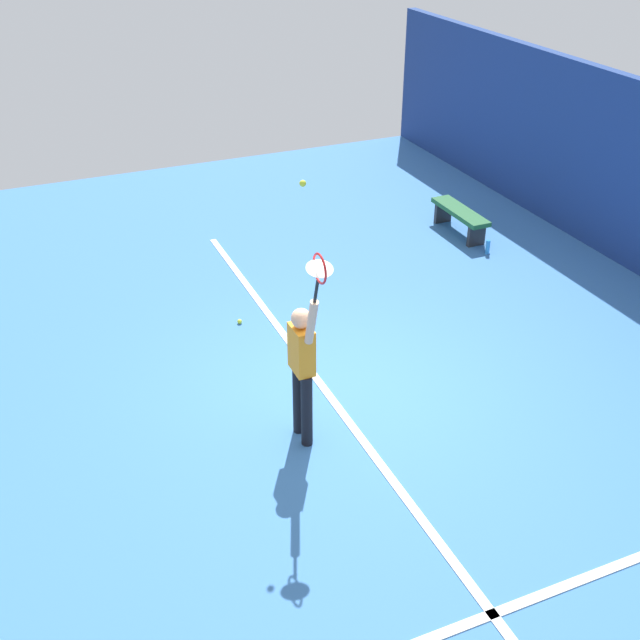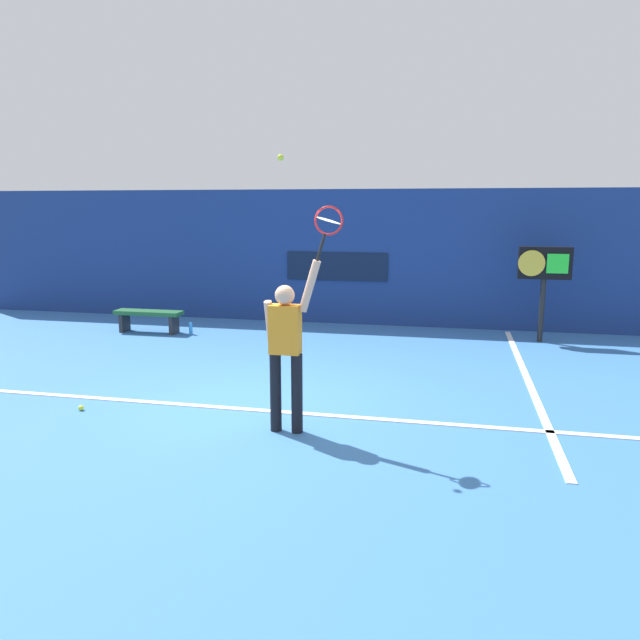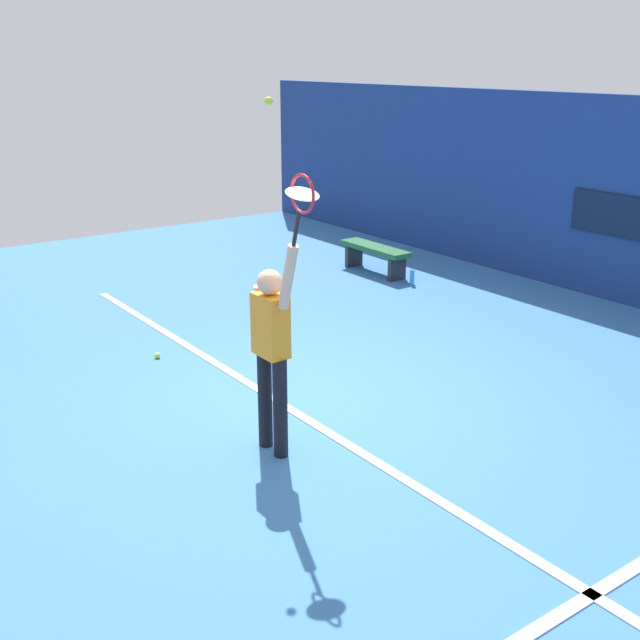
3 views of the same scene
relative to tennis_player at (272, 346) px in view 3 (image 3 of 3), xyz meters
name	(u,v)px [view 3 (image 3 of 3)]	position (x,y,z in m)	size (l,w,h in m)	color
ground_plane	(302,405)	(-0.65, 0.76, -1.01)	(18.00, 18.00, 0.00)	#3870B2
sponsor_banner_center	(640,220)	(-0.65, 6.45, 0.24)	(2.20, 0.03, 0.60)	#0C1933
court_baseline	(289,408)	(-0.65, 0.60, -1.00)	(10.00, 0.10, 0.01)	white
tennis_player	(272,346)	(0.00, 0.00, 0.00)	(0.65, 0.31, 1.98)	black
tennis_racket	(302,198)	(0.48, 0.00, 1.35)	(0.39, 0.27, 0.63)	black
tennis_ball	(269,101)	(-0.05, 0.05, 2.04)	(0.07, 0.07, 0.07)	#CCE033
court_bench	(375,253)	(-4.20, 4.70, -0.67)	(1.40, 0.36, 0.45)	#1E592D
water_bottle	(412,277)	(-3.29, 4.70, -0.89)	(0.07, 0.07, 0.24)	#338CD8
spare_ball	(157,355)	(-2.73, 0.13, -0.98)	(0.07, 0.07, 0.07)	#CCE033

